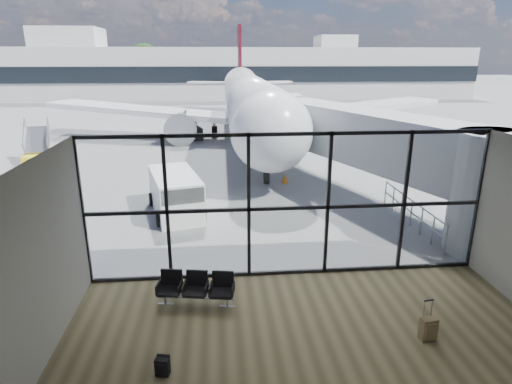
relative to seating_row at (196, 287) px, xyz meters
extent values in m
plane|color=slate|center=(2.76, 41.45, -0.52)|extent=(220.00, 220.00, 0.00)
cube|color=brown|center=(2.76, -2.55, -0.51)|extent=(12.00, 8.00, 0.01)
cube|color=silver|center=(2.76, -2.55, 3.98)|extent=(12.00, 8.00, 0.02)
cube|color=beige|center=(-3.24, -2.55, 1.73)|extent=(0.02, 8.00, 4.50)
cube|color=white|center=(2.76, 1.45, 1.73)|extent=(12.00, 0.04, 4.50)
cube|color=black|center=(2.76, 1.45, -0.46)|extent=(12.00, 0.12, 0.10)
cube|color=black|center=(2.76, 1.45, 1.68)|extent=(12.00, 0.12, 0.10)
cube|color=black|center=(2.76, 1.45, 3.92)|extent=(12.00, 0.12, 0.10)
cube|color=black|center=(-3.24, 1.45, 1.73)|extent=(0.10, 0.12, 4.50)
cube|color=black|center=(-0.84, 1.45, 1.73)|extent=(0.10, 0.12, 4.50)
cube|color=black|center=(1.56, 1.45, 1.73)|extent=(0.10, 0.12, 4.50)
cube|color=black|center=(3.96, 1.45, 1.73)|extent=(0.10, 0.12, 4.50)
cube|color=black|center=(6.36, 1.45, 1.73)|extent=(0.10, 0.12, 4.50)
cube|color=black|center=(8.76, 1.45, 1.73)|extent=(0.10, 0.12, 4.50)
cylinder|color=#A7A9AC|center=(9.96, 2.45, 1.58)|extent=(2.80, 2.80, 4.20)
cube|color=#A7A9AC|center=(7.31, 9.45, 2.48)|extent=(7.45, 14.81, 2.40)
cube|color=#A7A9AC|center=(4.66, 16.45, 2.48)|extent=(2.60, 2.20, 2.60)
cylinder|color=gray|center=(3.86, 16.45, 0.38)|extent=(0.20, 0.20, 1.80)
cylinder|color=gray|center=(5.46, 16.45, 0.38)|extent=(0.20, 0.20, 1.80)
cylinder|color=black|center=(4.66, 16.45, -0.27)|extent=(1.80, 0.56, 0.56)
cylinder|color=gray|center=(8.36, 2.25, 0.03)|extent=(0.06, 0.06, 1.10)
cylinder|color=gray|center=(8.36, 3.15, 0.03)|extent=(0.06, 0.06, 1.10)
cylinder|color=gray|center=(8.36, 4.05, 0.03)|extent=(0.06, 0.06, 1.10)
cylinder|color=gray|center=(8.36, 4.95, 0.03)|extent=(0.06, 0.06, 1.10)
cylinder|color=gray|center=(8.36, 5.85, 0.03)|extent=(0.06, 0.06, 1.10)
cylinder|color=gray|center=(8.36, 6.75, 0.03)|extent=(0.06, 0.06, 1.10)
cylinder|color=gray|center=(8.36, 7.65, 0.03)|extent=(0.06, 0.06, 1.10)
cylinder|color=gray|center=(8.36, 4.95, 0.56)|extent=(0.06, 5.40, 0.06)
cylinder|color=gray|center=(8.36, 4.95, 0.08)|extent=(0.06, 5.40, 0.06)
cube|color=#B5B5B0|center=(2.76, 63.45, 3.48)|extent=(80.00, 12.00, 8.00)
cube|color=black|center=(2.76, 57.35, 3.48)|extent=(80.00, 0.20, 2.40)
cube|color=#B5B5B0|center=(-22.24, 63.45, 8.98)|extent=(10.00, 8.00, 3.00)
cube|color=#B5B5B0|center=(20.76, 63.45, 8.48)|extent=(6.00, 6.00, 2.00)
cylinder|color=#382619|center=(-36.24, 73.45, 1.01)|extent=(0.50, 0.50, 3.06)
sphere|color=black|center=(-36.24, 73.45, 4.75)|extent=(5.61, 5.61, 5.61)
cylinder|color=#382619|center=(-30.24, 73.45, 1.19)|extent=(0.50, 0.50, 3.42)
sphere|color=black|center=(-30.24, 73.45, 5.37)|extent=(6.27, 6.27, 6.27)
cylinder|color=#382619|center=(-24.24, 73.45, 0.83)|extent=(0.50, 0.50, 2.70)
sphere|color=black|center=(-24.24, 73.45, 4.13)|extent=(4.95, 4.95, 4.95)
cylinder|color=#382619|center=(-18.24, 73.45, 1.01)|extent=(0.50, 0.50, 3.06)
sphere|color=black|center=(-18.24, 73.45, 4.75)|extent=(5.61, 5.61, 5.61)
cylinder|color=#382619|center=(-12.24, 73.45, 1.19)|extent=(0.50, 0.50, 3.42)
sphere|color=black|center=(-12.24, 73.45, 5.37)|extent=(6.27, 6.27, 6.27)
cube|color=gray|center=(-0.02, -0.11, -0.28)|extent=(2.10, 0.42, 0.04)
cube|color=black|center=(-0.73, 0.00, -0.10)|extent=(0.68, 0.65, 0.08)
cube|color=black|center=(-0.68, 0.27, 0.15)|extent=(0.60, 0.16, 0.53)
cube|color=black|center=(-0.02, -0.11, -0.10)|extent=(0.68, 0.65, 0.08)
cube|color=black|center=(0.03, 0.15, 0.15)|extent=(0.60, 0.16, 0.53)
cube|color=black|center=(0.69, -0.23, -0.10)|extent=(0.68, 0.65, 0.08)
cube|color=black|center=(0.74, 0.03, 0.15)|extent=(0.60, 0.16, 0.53)
cylinder|color=gray|center=(-0.87, 0.03, -0.40)|extent=(0.06, 0.06, 0.24)
cylinder|color=gray|center=(0.83, -0.26, -0.40)|extent=(0.06, 0.06, 0.24)
cube|color=black|center=(-0.62, -2.76, -0.31)|extent=(0.33, 0.25, 0.41)
cube|color=black|center=(-0.65, -2.87, -0.31)|extent=(0.25, 0.11, 0.28)
cylinder|color=black|center=(-0.60, -2.67, -0.11)|extent=(0.29, 0.14, 0.07)
cube|color=olive|center=(5.60, -2.14, -0.21)|extent=(0.41, 0.28, 0.57)
cube|color=olive|center=(5.62, -2.26, -0.21)|extent=(0.32, 0.09, 0.42)
cylinder|color=gray|center=(5.48, -2.05, 0.27)|extent=(0.03, 0.03, 0.47)
cylinder|color=gray|center=(5.69, -2.02, 0.27)|extent=(0.03, 0.03, 0.47)
cube|color=black|center=(5.59, -2.03, 0.50)|extent=(0.25, 0.07, 0.02)
cylinder|color=black|center=(5.48, -2.05, -0.49)|extent=(0.04, 0.07, 0.06)
cylinder|color=black|center=(5.69, -2.02, -0.49)|extent=(0.04, 0.07, 0.06)
cylinder|color=white|center=(3.46, 25.29, 2.66)|extent=(4.34, 31.83, 3.92)
sphere|color=white|center=(3.25, 9.40, 2.66)|extent=(3.92, 3.92, 3.92)
cone|color=white|center=(3.70, 43.83, 2.98)|extent=(4.00, 6.41, 3.92)
cube|color=black|center=(3.25, 10.04, 3.19)|extent=(2.35, 1.30, 0.53)
cube|color=white|center=(-5.53, 26.47, 1.76)|extent=(16.20, 8.52, 1.25)
cylinder|color=black|center=(-2.07, 24.31, 0.70)|extent=(2.27, 3.63, 2.22)
cube|color=white|center=(0.30, 43.35, 3.08)|extent=(6.10, 3.15, 0.19)
cube|color=white|center=(12.47, 26.23, 1.76)|extent=(16.24, 8.15, 1.25)
cylinder|color=black|center=(8.95, 24.16, 0.70)|extent=(2.27, 3.63, 2.22)
cube|color=white|center=(7.08, 43.26, 3.08)|extent=(6.09, 3.01, 0.19)
cube|color=#4C0A17|center=(3.70, 43.83, 6.47)|extent=(0.37, 4.03, 6.36)
cylinder|color=gray|center=(3.27, 11.52, 0.22)|extent=(0.21, 0.21, 1.48)
cylinder|color=black|center=(3.27, 11.52, -0.15)|extent=(0.27, 0.74, 0.74)
cylinder|color=black|center=(0.50, 25.86, -0.04)|extent=(0.49, 1.02, 1.02)
cylinder|color=black|center=(6.43, 25.78, -0.04)|extent=(0.49, 1.02, 1.02)
cube|color=white|center=(-1.19, 7.39, 0.37)|extent=(2.71, 4.39, 1.77)
cube|color=black|center=(-0.83, 5.93, 0.86)|extent=(1.89, 1.44, 0.62)
cylinder|color=black|center=(-1.73, 5.89, -0.21)|extent=(0.37, 0.66, 0.62)
cylinder|color=black|center=(-0.01, 6.32, -0.21)|extent=(0.37, 0.66, 0.62)
cylinder|color=black|center=(-2.38, 8.47, -0.21)|extent=(0.37, 0.66, 0.62)
cylinder|color=black|center=(-0.66, 8.90, -0.21)|extent=(0.37, 0.66, 0.62)
cube|color=black|center=(-1.47, 25.45, 0.01)|extent=(2.08, 3.16, 0.97)
cube|color=black|center=(-1.78, 26.57, 0.74)|extent=(1.76, 2.64, 1.00)
cylinder|color=black|center=(-1.87, 24.34, -0.28)|extent=(0.32, 0.52, 0.48)
cylinder|color=black|center=(-0.56, 24.70, -0.28)|extent=(0.32, 0.52, 0.48)
cylinder|color=black|center=(-2.38, 26.21, -0.28)|extent=(0.32, 0.52, 0.48)
cylinder|color=black|center=(-1.08, 26.57, -0.28)|extent=(0.32, 0.52, 0.48)
cube|color=gold|center=(-10.52, 16.78, -0.09)|extent=(2.15, 2.98, 0.77)
cube|color=gray|center=(-10.71, 17.53, 1.02)|extent=(1.84, 2.44, 1.42)
cylinder|color=black|center=(-11.03, 15.66, -0.31)|extent=(0.29, 0.46, 0.42)
cylinder|color=black|center=(-9.54, 16.04, -0.31)|extent=(0.29, 0.46, 0.42)
cylinder|color=black|center=(-11.50, 17.53, -0.31)|extent=(0.29, 0.46, 0.42)
cylinder|color=black|center=(-10.01, 17.90, -0.31)|extent=(0.29, 0.46, 0.42)
cube|color=#D06C0A|center=(4.30, 11.61, -0.51)|extent=(0.36, 0.36, 0.03)
cone|color=#D06C0A|center=(4.30, 11.61, -0.26)|extent=(0.34, 0.34, 0.51)
cube|color=red|center=(4.81, 14.54, -0.51)|extent=(0.38, 0.38, 0.03)
cone|color=red|center=(4.81, 14.54, -0.25)|extent=(0.36, 0.36, 0.54)
camera|label=1|loc=(0.67, -10.51, 6.01)|focal=30.00mm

